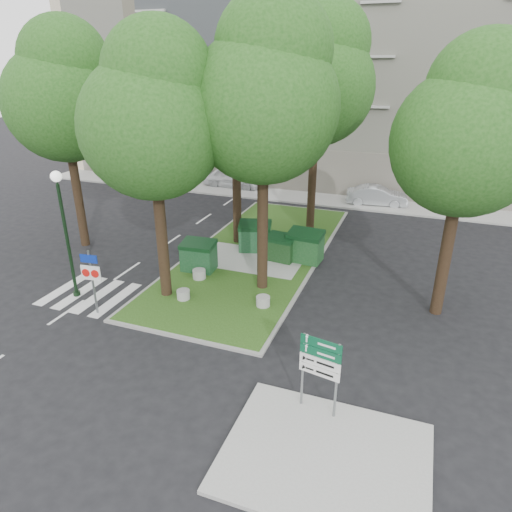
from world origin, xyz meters
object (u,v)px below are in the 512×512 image
at_px(tree_median_mid, 238,107).
at_px(litter_bin, 310,252).
at_px(dumpster_c, 281,248).
at_px(tree_median_far, 319,75).
at_px(bollard_right, 263,301).
at_px(car_white, 233,177).
at_px(tree_median_near_left, 154,113).
at_px(tree_street_right, 471,128).
at_px(directional_sign, 320,364).
at_px(car_silver, 377,196).
at_px(traffic_sign_pole, 91,274).
at_px(bollard_mid, 199,274).
at_px(bollard_left, 183,294).
at_px(street_lamp, 64,221).
at_px(dumpster_a, 199,256).
at_px(dumpster_b, 255,237).
at_px(dumpster_d, 305,246).
at_px(tree_street_left, 64,92).
at_px(tree_median_near_right, 266,92).

relative_size(tree_median_mid, litter_bin, 12.70).
bearing_deg(dumpster_c, tree_median_far, 91.74).
xyz_separation_m(bollard_right, car_white, (-8.30, 16.55, 0.46)).
distance_m(tree_median_near_left, car_white, 18.66).
distance_m(tree_street_right, directional_sign, 9.38).
bearing_deg(car_silver, car_white, 78.43).
xyz_separation_m(tree_street_right, traffic_sign_pole, (-12.42, -4.69, -5.29)).
height_order(bollard_right, car_silver, car_silver).
distance_m(bollard_mid, car_white, 15.98).
relative_size(bollard_left, bollard_mid, 0.92).
relative_size(litter_bin, street_lamp, 0.15).
height_order(tree_median_mid, street_lamp, tree_median_mid).
bearing_deg(bollard_mid, dumpster_c, 49.08).
bearing_deg(tree_median_mid, tree_median_near_left, -94.40).
xyz_separation_m(dumpster_a, street_lamp, (-3.75, -3.86, 2.50)).
bearing_deg(litter_bin, directional_sign, -74.58).
xyz_separation_m(tree_median_mid, tree_median_far, (3.20, 3.00, 1.34)).
distance_m(bollard_left, car_silver, 17.22).
xyz_separation_m(tree_median_mid, bollard_right, (3.50, -6.11, -6.66)).
distance_m(tree_median_mid, dumpster_a, 7.35).
height_order(dumpster_c, bollard_left, dumpster_c).
distance_m(litter_bin, car_white, 14.58).
height_order(dumpster_b, dumpster_d, dumpster_d).
height_order(tree_street_left, tree_street_right, tree_street_left).
bearing_deg(tree_median_near_left, litter_bin, 49.54).
distance_m(tree_median_near_left, street_lamp, 5.58).
distance_m(tree_median_near_left, tree_median_mid, 6.53).
height_order(tree_median_mid, directional_sign, tree_median_mid).
bearing_deg(litter_bin, street_lamp, -140.87).
bearing_deg(dumpster_c, tree_street_left, -165.47).
relative_size(tree_median_mid, directional_sign, 4.30).
bearing_deg(dumpster_d, tree_median_far, 103.68).
height_order(tree_street_right, litter_bin, tree_street_right).
bearing_deg(bollard_left, tree_street_left, 154.59).
distance_m(tree_median_near_right, tree_median_mid, 5.50).
height_order(tree_street_right, bollard_mid, tree_street_right).
distance_m(tree_median_near_right, car_silver, 16.12).
relative_size(tree_median_near_left, bollard_mid, 18.37).
relative_size(tree_median_near_left, traffic_sign_pole, 4.00).
bearing_deg(bollard_left, bollard_right, 10.31).
distance_m(tree_median_near_left, dumpster_d, 9.41).
relative_size(dumpster_b, litter_bin, 2.36).
xyz_separation_m(dumpster_a, dumpster_d, (4.31, 2.68, 0.05)).
height_order(tree_median_near_right, tree_street_left, tree_median_near_right).
bearing_deg(tree_median_far, dumpster_c, -94.96).
distance_m(tree_median_far, car_silver, 10.46).
bearing_deg(bollard_mid, litter_bin, 42.11).
distance_m(dumpster_a, bollard_mid, 1.05).
bearing_deg(directional_sign, tree_street_left, 161.25).
xyz_separation_m(tree_median_mid, bollard_left, (0.28, -6.69, -6.67)).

